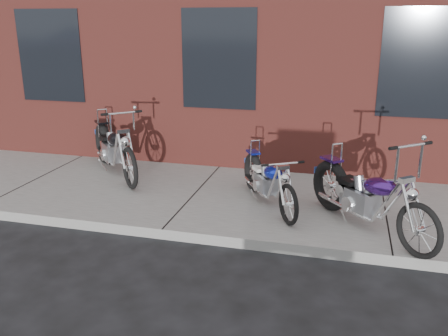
# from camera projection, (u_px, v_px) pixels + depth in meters

# --- Properties ---
(ground) EXTENTS (120.00, 120.00, 0.00)m
(ground) POSITION_uv_depth(u_px,v_px,m) (162.00, 240.00, 6.51)
(ground) COLOR #2A2B2F
(ground) RESTS_ON ground
(sidewalk) EXTENTS (22.00, 3.00, 0.15)m
(sidewalk) POSITION_uv_depth(u_px,v_px,m) (196.00, 197.00, 7.87)
(sidewalk) COLOR gray
(sidewalk) RESTS_ON ground
(chopper_purple) EXTENTS (1.64, 1.90, 1.35)m
(chopper_purple) POSITION_uv_depth(u_px,v_px,m) (367.00, 199.00, 6.37)
(chopper_purple) COLOR black
(chopper_purple) RESTS_ON sidewalk
(chopper_blue) EXTENTS (1.14, 1.79, 0.89)m
(chopper_blue) POSITION_uv_depth(u_px,v_px,m) (268.00, 182.00, 7.23)
(chopper_blue) COLOR black
(chopper_blue) RESTS_ON sidewalk
(chopper_third) EXTENTS (1.78, 1.92, 1.27)m
(chopper_third) POSITION_uv_depth(u_px,v_px,m) (114.00, 150.00, 8.71)
(chopper_third) COLOR black
(chopper_third) RESTS_ON sidewalk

